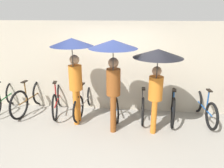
{
  "coord_description": "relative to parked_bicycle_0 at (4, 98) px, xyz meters",
  "views": [
    {
      "loc": [
        0.58,
        -4.11,
        2.68
      ],
      "look_at": [
        0.0,
        0.99,
        1.0
      ],
      "focal_mm": 35.0,
      "sensor_mm": 36.0,
      "label": 1
    }
  ],
  "objects": [
    {
      "name": "ground_plane",
      "position": [
        3.15,
        -1.29,
        -0.36
      ],
      "size": [
        30.0,
        30.0,
        0.0
      ],
      "primitive_type": "plane",
      "color": "gray"
    },
    {
      "name": "back_wall",
      "position": [
        3.15,
        0.48,
        0.88
      ],
      "size": [
        14.3,
        0.12,
        2.48
      ],
      "color": "#B2A893",
      "rests_on": "ground"
    },
    {
      "name": "parked_bicycle_0",
      "position": [
        0.0,
        0.0,
        0.0
      ],
      "size": [
        0.44,
        1.65,
        0.98
      ],
      "rotation": [
        0.0,
        0.0,
        1.63
      ],
      "color": "black",
      "rests_on": "ground"
    },
    {
      "name": "parked_bicycle_1",
      "position": [
        0.79,
        0.04,
        0.04
      ],
      "size": [
        0.44,
        1.8,
        1.06
      ],
      "rotation": [
        0.0,
        0.0,
        1.46
      ],
      "color": "black",
      "rests_on": "ground"
    },
    {
      "name": "parked_bicycle_2",
      "position": [
        1.57,
        0.04,
        0.01
      ],
      "size": [
        0.52,
        1.65,
        1.07
      ],
      "rotation": [
        0.0,
        0.0,
        1.78
      ],
      "color": "black",
      "rests_on": "ground"
    },
    {
      "name": "parked_bicycle_3",
      "position": [
        2.36,
        0.08,
        0.01
      ],
      "size": [
        0.44,
        1.8,
        1.02
      ],
      "rotation": [
        0.0,
        0.0,
        1.47
      ],
      "color": "black",
      "rests_on": "ground"
    },
    {
      "name": "parked_bicycle_4",
      "position": [
        3.15,
        0.07,
        0.01
      ],
      "size": [
        0.56,
        1.64,
        1.06
      ],
      "rotation": [
        0.0,
        0.0,
        1.82
      ],
      "color": "black",
      "rests_on": "ground"
    },
    {
      "name": "parked_bicycle_5",
      "position": [
        3.94,
        0.04,
        0.02
      ],
      "size": [
        0.44,
        1.67,
        1.11
      ],
      "rotation": [
        0.0,
        0.0,
        1.56
      ],
      "color": "black",
      "rests_on": "ground"
    },
    {
      "name": "parked_bicycle_6",
      "position": [
        4.73,
        0.06,
        0.03
      ],
      "size": [
        0.45,
        1.81,
        1.0
      ],
      "rotation": [
        0.0,
        0.0,
        1.43
      ],
      "color": "black",
      "rests_on": "ground"
    },
    {
      "name": "parked_bicycle_7",
      "position": [
        5.51,
        0.04,
        -0.01
      ],
      "size": [
        0.44,
        1.67,
        0.99
      ],
      "rotation": [
        0.0,
        0.0,
        1.67
      ],
      "color": "black",
      "rests_on": "ground"
    },
    {
      "name": "pedestrian_leading",
      "position": [
        2.29,
        -0.59,
        1.31
      ],
      "size": [
        0.98,
        0.98,
        2.15
      ],
      "rotation": [
        0.0,
        0.0,
        3.14
      ],
      "color": "#C66B1E",
      "rests_on": "ground"
    },
    {
      "name": "pedestrian_center",
      "position": [
        3.24,
        -0.86,
        1.34
      ],
      "size": [
        1.03,
        1.03,
        2.16
      ],
      "rotation": [
        0.0,
        0.0,
        3.2
      ],
      "color": "brown",
      "rests_on": "ground"
    },
    {
      "name": "pedestrian_trailing",
      "position": [
        4.17,
        -0.81,
        1.22
      ],
      "size": [
        1.05,
        1.05,
        1.97
      ],
      "rotation": [
        0.0,
        0.0,
        3.06
      ],
      "color": "#C66B1E",
      "rests_on": "ground"
    }
  ]
}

